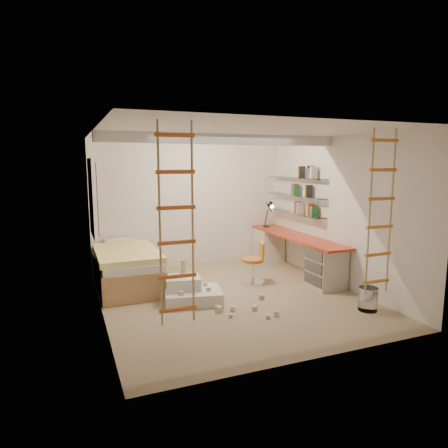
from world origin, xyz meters
name	(u,v)px	position (x,y,z in m)	size (l,w,h in m)	color
floor	(231,297)	(0.00, 0.00, 0.00)	(4.50, 4.50, 0.00)	tan
ceiling_beam	(224,139)	(0.00, 0.30, 2.52)	(4.00, 0.18, 0.16)	white
window_frame	(92,198)	(-1.97, 1.50, 1.55)	(0.06, 1.15, 1.35)	white
window_blind	(95,198)	(-1.93, 1.50, 1.55)	(0.02, 1.00, 1.20)	#4C2D1E
rope_ladder_left	(177,225)	(-1.35, -1.75, 1.52)	(0.41, 0.04, 2.13)	#DA5525
rope_ladder_right	(380,213)	(1.35, -1.75, 1.52)	(0.41, 0.04, 2.13)	orange
waste_bin	(368,299)	(1.64, -1.30, 0.17)	(0.28, 0.28, 0.35)	white
desk	(295,252)	(1.72, 0.86, 0.40)	(0.56, 2.80, 0.75)	red
shelves	(295,195)	(1.87, 1.13, 1.50)	(0.25, 1.80, 0.71)	white
bed	(126,267)	(-1.48, 1.23, 0.33)	(1.02, 2.00, 0.69)	#AD7F51
task_lamp	(270,210)	(1.67, 1.82, 1.14)	(0.14, 0.36, 0.57)	black
swivel_chair	(254,269)	(0.65, 0.50, 0.28)	(0.53, 0.53, 0.75)	#BE6C24
play_platform	(190,292)	(-0.67, 0.04, 0.15)	(0.98, 0.82, 0.38)	silver
toy_blocks	(221,294)	(-0.32, -0.37, 0.20)	(1.34, 1.25, 0.65)	#CCB284
books	(296,191)	(1.87, 1.13, 1.59)	(0.14, 0.70, 0.92)	#1E722D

